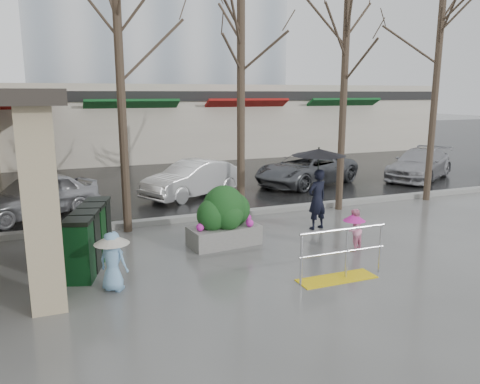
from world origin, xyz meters
TOP-DOWN VIEW (x-y plane):
  - ground at (0.00, 0.00)m, footprint 120.00×120.00m
  - street_asphalt at (0.00, 22.00)m, footprint 120.00×36.00m
  - curb at (0.00, 4.00)m, footprint 120.00×0.30m
  - canopy_slab at (-4.80, 8.00)m, footprint 2.80×18.00m
  - pillar_front at (-3.90, -0.50)m, footprint 0.55×0.55m
  - pillar_back at (-3.90, 6.00)m, footprint 0.55×0.55m
  - storefront_row at (2.00, 17.97)m, footprint 34.00×6.74m
  - handrail at (1.36, -1.20)m, footprint 1.90×0.50m
  - tree_west at (-2.00, 3.60)m, footprint 3.20×3.20m
  - tree_midwest at (1.20, 3.60)m, footprint 3.20×3.20m
  - tree_mideast at (4.50, 3.60)m, footprint 3.20×3.20m
  - tree_east at (8.00, 3.60)m, footprint 3.20×3.20m
  - woman at (2.72, 1.97)m, footprint 1.42×1.42m
  - child_pink at (2.60, 0.13)m, footprint 0.59×0.54m
  - child_blue at (-2.80, -0.13)m, footprint 0.65×0.65m
  - planter at (-0.02, 1.62)m, footprint 1.73×1.02m
  - news_boxes at (-3.09, 1.34)m, footprint 1.13×2.28m
  - car_a at (-4.28, 6.10)m, footprint 3.96×3.09m
  - car_b at (0.77, 7.03)m, footprint 4.01×2.94m
  - car_c at (5.52, 7.47)m, footprint 4.98×3.58m
  - car_d at (10.58, 6.81)m, footprint 4.64×3.72m

SIDE VIEW (x-z plane):
  - ground at x=0.00m, z-range 0.00..0.00m
  - street_asphalt at x=0.00m, z-range 0.00..0.01m
  - curb at x=0.00m, z-range 0.00..0.15m
  - handrail at x=1.36m, z-range -0.14..0.89m
  - child_pink at x=2.60m, z-range 0.07..1.05m
  - news_boxes at x=-3.09m, z-range 0.00..1.25m
  - car_a at x=-4.28m, z-range 0.00..1.26m
  - car_b at x=0.77m, z-range 0.00..1.26m
  - car_c at x=5.52m, z-range 0.00..1.26m
  - car_d at x=10.58m, z-range 0.00..1.26m
  - child_blue at x=-2.80m, z-range 0.11..1.23m
  - planter at x=-0.02m, z-range -0.03..1.41m
  - woman at x=2.72m, z-range 0.33..2.53m
  - pillar_front at x=-3.90m, z-range 0.00..3.50m
  - pillar_back at x=-3.90m, z-range 0.00..3.50m
  - storefront_row at x=2.00m, z-range 0.01..4.01m
  - canopy_slab at x=-4.80m, z-range 3.50..3.75m
  - tree_mideast at x=4.50m, z-range 1.61..8.11m
  - tree_west at x=-2.00m, z-range 1.68..8.48m
  - tree_midwest at x=1.20m, z-range 1.73..8.73m
  - tree_east at x=8.00m, z-range 1.78..8.98m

